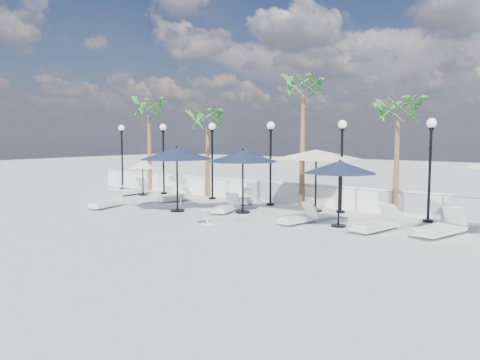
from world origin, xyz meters
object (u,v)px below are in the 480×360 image
Objects in this scene: lounger_3 at (226,207)px; lounger_6 at (298,218)px; lounger_2 at (245,199)px; parasol_navy_left at (177,154)px; parasol_cream_sq_a at (316,150)px; parasol_navy_right at (340,168)px; lounger_4 at (175,197)px; lounger_0 at (131,190)px; lounger_1 at (107,203)px; parasol_cream_small at (143,165)px; lounger_8 at (376,224)px; lounger_5 at (441,228)px; parasol_navy_mid at (243,156)px.

lounger_6 is at bearing -21.00° from lounger_3.
lounger_2 is 0.96× the size of lounger_3.
parasol_cream_sq_a reaches higher than parasol_navy_left.
parasol_cream_sq_a reaches higher than parasol_navy_right.
parasol_cream_sq_a is (4.66, 3.54, 0.16)m from parasol_navy_left.
parasol_navy_right is at bearing 7.72° from lounger_4.
lounger_0 is 0.80× the size of parasol_navy_right.
lounger_6 is (7.71, -1.46, 0.00)m from lounger_4.
lounger_1 reaches higher than lounger_3.
lounger_2 is 1.01× the size of lounger_4.
lounger_4 is 7.41m from parasol_cream_sq_a.
lounger_4 is at bearing -178.40° from lounger_2.
lounger_2 is 0.58× the size of parasol_navy_left.
lounger_3 is at bearing -138.21° from parasol_cream_sq_a.
parasol_cream_small is (0.59, 0.34, 1.37)m from lounger_0.
lounger_6 reaches higher than lounger_4.
lounger_0 is 4.51m from lounger_1.
lounger_0 is 12.97m from parasol_navy_right.
lounger_0 is at bearing -172.98° from lounger_8.
lounger_5 reaches higher than lounger_3.
parasol_navy_left reaches higher than lounger_5.
lounger_6 is (3.67, -0.40, -0.01)m from lounger_3.
parasol_cream_sq_a reaches higher than parasol_navy_mid.
parasol_navy_left is 6.00m from parasol_cream_small.
lounger_1 is 6.53m from parasol_navy_mid.
lounger_8 is (6.44, -0.04, 0.03)m from lounger_3.
parasol_navy_right is 3.40m from parasol_cream_sq_a.
parasol_cream_small is at bearing 179.00° from lounger_6.
lounger_4 is (0.98, 3.29, -0.02)m from lounger_1.
lounger_1 is 1.07× the size of lounger_4.
parasol_cream_small is (-12.17, 1.72, -0.45)m from parasol_navy_right.
lounger_4 is (-4.04, 1.06, -0.01)m from lounger_3.
parasol_navy_mid is (4.64, -0.71, 2.14)m from lounger_4.
parasol_navy_left is 5.85m from parasol_cream_sq_a.
lounger_3 is at bearing 28.97° from parasol_navy_left.
lounger_4 is (3.67, -0.33, -0.05)m from lounger_0.
parasol_navy_right is at bearing -48.31° from parasol_cream_sq_a.
lounger_0 is at bearing -178.76° from lounger_6.
lounger_2 is at bearing 39.48° from lounger_4.
parasol_navy_left reaches higher than lounger_0.
lounger_5 reaches higher than lounger_1.
parasol_cream_small is (-9.94, -0.80, -0.96)m from parasol_cream_sq_a.
parasol_navy_left is 1.64× the size of parasol_cream_small.
lounger_2 is 7.78m from lounger_8.
lounger_5 is (9.26, -2.06, 0.05)m from lounger_2.
lounger_8 is 0.69× the size of parasol_navy_left.
lounger_0 is at bearing -168.08° from lounger_5.
parasol_navy_mid reaches higher than parasol_cream_small.
lounger_5 is at bearing 27.81° from lounger_8.
parasol_cream_sq_a is at bearing 26.33° from lounger_4.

